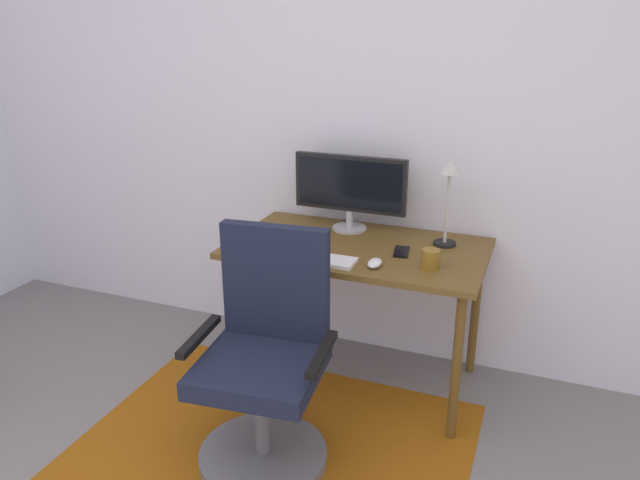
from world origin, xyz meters
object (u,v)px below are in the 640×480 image
Objects in this scene: monitor at (350,187)px; coffee_cup at (430,259)px; desk at (357,261)px; cell_phone at (401,252)px; keyboard at (310,258)px; desk_lamp at (449,185)px; office_chair at (265,372)px; computer_mouse at (375,263)px.

monitor reaches higher than coffee_cup.
desk is 8.84× the size of cell_phone.
desk_lamp is at bearing 37.84° from keyboard.
office_chair is at bearing -104.07° from desk.
desk is 0.24m from cell_phone.
coffee_cup reaches higher than keyboard.
cell_phone is at bearing 53.60° from office_chair.
cell_phone is at bearing -133.05° from desk_lamp.
coffee_cup is at bearing 37.85° from office_chair.
monitor is at bearing 143.72° from coffee_cup.
office_chair reaches higher than cell_phone.
computer_mouse is 1.20× the size of coffee_cup.
computer_mouse is 0.25× the size of desk_lamp.
coffee_cup is 0.41m from desk_lamp.
desk is at bearing 158.20° from coffee_cup.
computer_mouse is at bearing -56.02° from desk.
coffee_cup is (0.23, 0.07, 0.03)m from computer_mouse.
desk is 0.40m from monitor.
coffee_cup is 0.09× the size of office_chair.
computer_mouse is 0.10× the size of office_chair.
desk_lamp is at bearing -5.69° from monitor.
coffee_cup is (0.39, -0.15, 0.12)m from desk.
desk is 2.09× the size of monitor.
computer_mouse is at bearing -117.61° from cell_phone.
cell_phone is at bearing 32.72° from keyboard.
desk_lamp is at bearing 22.59° from desk.
desk_lamp is (0.24, 0.39, 0.28)m from computer_mouse.
coffee_cup is (0.54, 0.10, 0.03)m from keyboard.
coffee_cup is 0.62× the size of cell_phone.
keyboard is at bearing -174.70° from computer_mouse.
desk is 14.27× the size of coffee_cup.
desk is at bearing -61.58° from monitor.
cell_phone is at bearing 140.12° from coffee_cup.
office_chair is at bearing -93.31° from keyboard.
office_chair is (-0.40, -0.67, -0.36)m from cell_phone.
coffee_cup is at bearing -21.80° from desk.
desk is 0.57m from desk_lamp.
keyboard is 0.30m from computer_mouse.
cell_phone is (0.37, 0.24, -0.00)m from keyboard.
office_chair is (-0.33, -0.46, -0.37)m from computer_mouse.
keyboard is 1.02× the size of desk_lamp.
coffee_cup is at bearing -36.28° from monitor.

